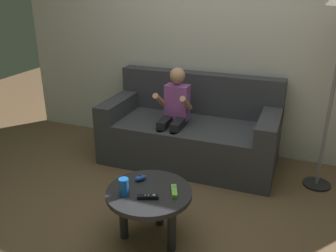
% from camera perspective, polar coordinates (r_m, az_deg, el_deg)
% --- Properties ---
extents(ground_plane, '(8.85, 8.85, 0.00)m').
position_cam_1_polar(ground_plane, '(2.82, -1.68, -15.59)').
color(ground_plane, brown).
extents(wall_back, '(4.43, 0.05, 2.50)m').
position_cam_1_polar(wall_back, '(3.75, 7.56, 14.58)').
color(wall_back, beige).
rests_on(wall_back, ground).
extents(couch, '(1.70, 0.80, 0.85)m').
position_cam_1_polar(couch, '(3.65, 3.63, -0.98)').
color(couch, '#38383D').
rests_on(couch, ground).
extents(person_seated_on_couch, '(0.32, 0.39, 0.97)m').
position_cam_1_polar(person_seated_on_couch, '(3.44, 0.96, 2.18)').
color(person_seated_on_couch, black).
rests_on(person_seated_on_couch, ground).
extents(coffee_table, '(0.59, 0.59, 0.39)m').
position_cam_1_polar(coffee_table, '(2.53, -2.83, -11.37)').
color(coffee_table, '#232326').
rests_on(coffee_table, ground).
extents(game_remote_black_near_edge, '(0.14, 0.08, 0.03)m').
position_cam_1_polar(game_remote_black_near_edge, '(2.41, -3.17, -11.09)').
color(game_remote_black_near_edge, black).
rests_on(game_remote_black_near_edge, coffee_table).
extents(nunchuk_blue, '(0.09, 0.10, 0.05)m').
position_cam_1_polar(nunchuk_blue, '(2.60, -4.37, -8.16)').
color(nunchuk_blue, blue).
rests_on(nunchuk_blue, coffee_table).
extents(game_remote_lime_far_corner, '(0.09, 0.14, 0.03)m').
position_cam_1_polar(game_remote_lime_far_corner, '(2.46, 0.99, -10.20)').
color(game_remote_lime_far_corner, '#72C638').
rests_on(game_remote_lime_far_corner, coffee_table).
extents(soda_can, '(0.07, 0.07, 0.12)m').
position_cam_1_polar(soda_can, '(2.43, -6.98, -9.51)').
color(soda_can, '#1959B2').
rests_on(soda_can, coffee_table).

